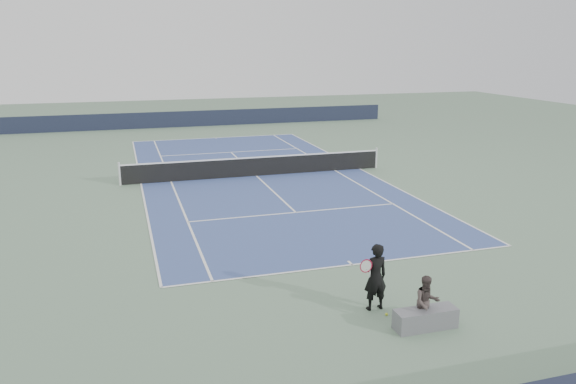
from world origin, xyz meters
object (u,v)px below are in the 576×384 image
object	(u,v)px
tennis_net	(256,166)
tennis_ball	(387,314)
tennis_player	(375,277)
spectator_bench	(426,310)

from	to	relation	value
tennis_net	tennis_ball	bearing A→B (deg)	-91.72
tennis_player	tennis_net	bearing A→B (deg)	87.70
tennis_net	tennis_player	xyz separation A→B (m)	(-0.59, -14.62, 0.34)
tennis_net	tennis_player	distance (m)	14.64
spectator_bench	tennis_ball	bearing A→B (deg)	125.38
tennis_player	spectator_bench	world-z (taller)	tennis_player
tennis_player	spectator_bench	bearing A→B (deg)	-59.81
tennis_player	spectator_bench	distance (m)	1.45
tennis_player	spectator_bench	size ratio (longest dim) A/B	1.11
tennis_player	tennis_ball	size ratio (longest dim) A/B	23.94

